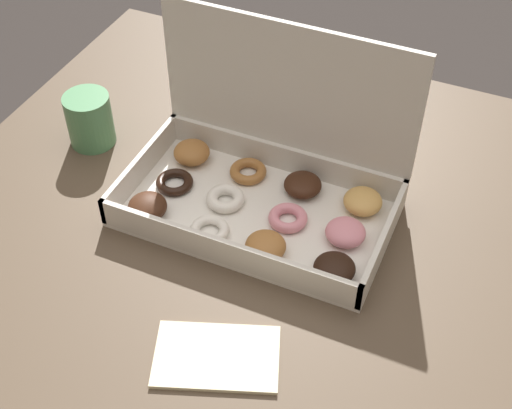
{
  "coord_description": "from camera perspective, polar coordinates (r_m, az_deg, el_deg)",
  "views": [
    {
      "loc": [
        0.27,
        -0.66,
        1.53
      ],
      "look_at": [
        -0.04,
        0.03,
        0.79
      ],
      "focal_mm": 50.0,
      "sensor_mm": 36.0,
      "label": 1
    }
  ],
  "objects": [
    {
      "name": "paper_napkin",
      "position": [
        0.91,
        -3.17,
        -12.05
      ],
      "size": [
        0.18,
        0.15,
        0.01
      ],
      "color": "beige",
      "rests_on": "dining_table"
    },
    {
      "name": "coffee_mug",
      "position": [
        1.2,
        -13.18,
        6.69
      ],
      "size": [
        0.08,
        0.08,
        0.09
      ],
      "color": "#4C8456",
      "rests_on": "dining_table"
    },
    {
      "name": "donut_box",
      "position": [
        1.05,
        0.81,
        2.19
      ],
      "size": [
        0.4,
        0.23,
        0.26
      ],
      "color": "silver",
      "rests_on": "dining_table"
    },
    {
      "name": "dining_table",
      "position": [
        1.12,
        1.1,
        -6.15
      ],
      "size": [
        1.06,
        0.96,
        0.77
      ],
      "color": "#4C3D2D",
      "rests_on": "ground_plane"
    }
  ]
}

